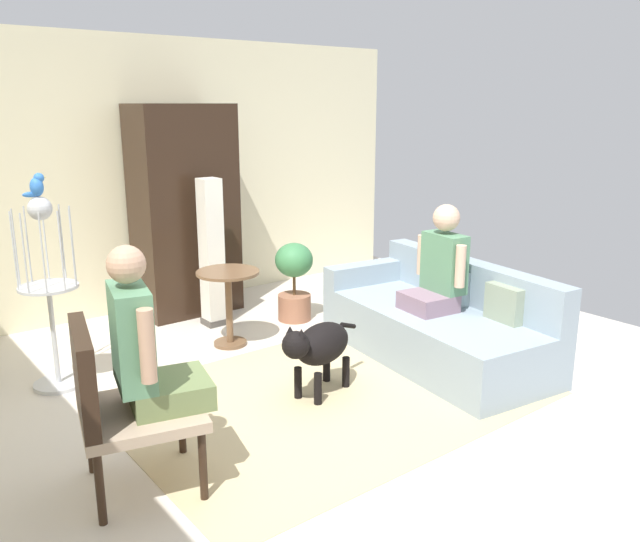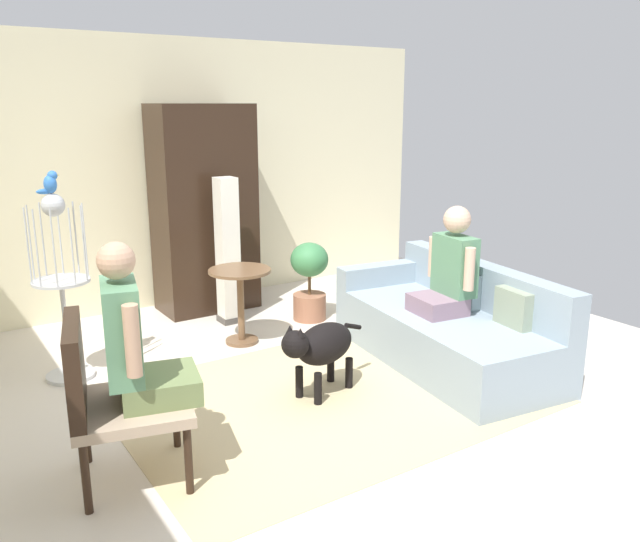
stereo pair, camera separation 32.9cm
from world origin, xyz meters
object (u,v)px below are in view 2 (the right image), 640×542
at_px(person_on_armchair, 134,341).
at_px(couch, 448,327).
at_px(round_end_table, 240,292).
at_px(column_lamp, 228,252).
at_px(armchair, 105,391).
at_px(dog, 321,345).
at_px(parrot, 50,183).
at_px(person_on_couch, 450,270).
at_px(potted_plant, 309,277).
at_px(armoire_cabinet, 204,209).
at_px(bird_cage_stand, 61,285).

bearing_deg(person_on_armchair, couch, 6.76).
bearing_deg(round_end_table, column_lamp, 74.30).
distance_m(armchair, column_lamp, 2.74).
bearing_deg(round_end_table, dog, -90.02).
relative_size(armchair, parrot, 5.56).
height_order(person_on_couch, potted_plant, person_on_couch).
xyz_separation_m(person_on_armchair, dog, (1.42, 0.33, -0.43)).
relative_size(person_on_couch, round_end_table, 1.27).
height_order(person_on_couch, armoire_cabinet, armoire_cabinet).
bearing_deg(armchair, column_lamp, 50.60).
relative_size(bird_cage_stand, armoire_cabinet, 0.69).
bearing_deg(person_on_couch, potted_plant, 103.21).
distance_m(person_on_couch, potted_plant, 1.59).
relative_size(round_end_table, armoire_cabinet, 0.33).
relative_size(column_lamp, armoire_cabinet, 0.68).
distance_m(parrot, column_lamp, 1.86).
xyz_separation_m(person_on_couch, round_end_table, (-1.19, 1.30, -0.31)).
bearing_deg(potted_plant, column_lamp, 152.33).
bearing_deg(couch, armchair, -174.43).
relative_size(armchair, round_end_table, 1.42).
height_order(person_on_armchair, round_end_table, person_on_armchair).
distance_m(person_on_couch, armoire_cabinet, 2.62).
bearing_deg(armoire_cabinet, armchair, -123.38).
relative_size(person_on_armchair, potted_plant, 1.18).
distance_m(round_end_table, column_lamp, 0.63).
distance_m(person_on_armchair, column_lamp, 2.67).
bearing_deg(couch, column_lamp, 120.10).
bearing_deg(dog, couch, -0.69).
relative_size(round_end_table, potted_plant, 0.87).
height_order(couch, potted_plant, couch).
relative_size(couch, round_end_table, 3.19).
height_order(armchair, round_end_table, armchair).
relative_size(person_on_armchair, round_end_table, 1.35).
xyz_separation_m(potted_plant, column_lamp, (-0.68, 0.36, 0.27)).
relative_size(person_on_couch, bird_cage_stand, 0.60).
relative_size(round_end_table, column_lamp, 0.48).
relative_size(armchair, person_on_armchair, 1.06).
bearing_deg(round_end_table, couch, -46.13).
bearing_deg(bird_cage_stand, armoire_cabinet, 33.21).
distance_m(armchair, parrot, 1.86).
bearing_deg(bird_cage_stand, armchair, -94.99).
distance_m(couch, person_on_couch, 0.49).
xyz_separation_m(round_end_table, potted_plant, (0.84, 0.21, -0.04)).
bearing_deg(dog, armchair, -169.65).
height_order(person_on_armchair, armoire_cabinet, armoire_cabinet).
distance_m(round_end_table, bird_cage_stand, 1.47).
height_order(armchair, person_on_couch, person_on_couch).
bearing_deg(column_lamp, dog, -94.99).
relative_size(couch, dog, 2.63).
bearing_deg(bird_cage_stand, potted_plant, 3.93).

